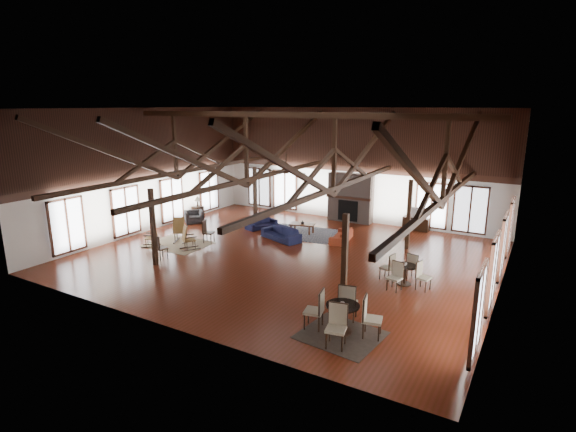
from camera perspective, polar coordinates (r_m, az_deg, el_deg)
The scene contains 31 objects.
floor at distance 18.78m, azimuth -0.02°, elevation -5.12°, with size 16.00×16.00×0.00m, color #571F12.
ceiling at distance 17.74m, azimuth -0.02°, elevation 13.51°, with size 16.00×14.00×0.02m, color black.
wall_back at distance 24.26m, azimuth 8.37°, elevation 6.39°, with size 16.00×0.02×6.00m, color white.
wall_front at distance 12.61m, azimuth -16.22°, elevation -1.03°, with size 16.00×0.02×6.00m, color white.
wall_left at distance 23.05m, azimuth -17.56°, elevation 5.49°, with size 0.02×14.00×6.00m, color white.
wall_right at distance 15.69m, azimuth 26.15°, elevation 0.97°, with size 0.02×14.00×6.00m, color white.
roof_truss at distance 17.87m, azimuth -0.02°, elevation 7.18°, with size 15.60×14.07×3.14m.
post_grid at distance 18.33m, azimuth -0.02°, elevation -0.61°, with size 8.16×7.16×3.05m.
fireplace at distance 24.24m, azimuth 7.94°, elevation 2.29°, with size 2.50×0.69×2.60m.
ceiling_fan at distance 16.80m, azimuth -0.26°, elevation 5.73°, with size 1.60×1.60×0.75m.
sofa_navy_front at distance 20.92m, azimuth -0.89°, elevation -2.24°, with size 2.06×0.81×0.60m, color #131636.
sofa_navy_left at distance 22.99m, azimuth -3.40°, elevation -0.92°, with size 0.65×1.66×0.48m, color black.
sofa_orange at distance 20.90m, azimuth 6.78°, elevation -2.46°, with size 0.70×1.80×0.53m, color #A33A1F.
coffee_table at distance 22.03m, azimuth 1.79°, elevation -1.12°, with size 1.33×0.90×0.46m.
vase at distance 21.95m, azimuth 1.85°, elevation -0.78°, with size 0.17×0.17×0.18m, color #B2B2B2.
armchair at distance 24.52m, azimuth -11.87°, elevation -0.09°, with size 0.96×0.83×0.62m, color #262628.
side_table_lamp at distance 25.41m, azimuth -11.37°, elevation 0.81°, with size 0.49×0.49×1.26m.
rocking_chair_a at distance 21.12m, azimuth -13.59°, elevation -1.76°, with size 0.87×1.04×1.19m.
rocking_chair_b at distance 19.97m, azimuth -12.67°, elevation -2.76°, with size 0.83×0.94×1.08m.
rocking_chair_c at distance 20.80m, azimuth -16.82°, elevation -2.43°, with size 0.89×0.80×1.03m.
side_chair_a at distance 20.74m, azimuth -10.31°, elevation -1.73°, with size 0.55×0.55×1.05m.
side_chair_b at distance 18.94m, azimuth -16.09°, elevation -3.63°, with size 0.50×0.50×1.02m.
cafe_table_near at distance 12.71m, azimuth 6.93°, elevation -12.16°, with size 2.22×2.22×1.14m.
cafe_table_far at distance 16.30m, azimuth 14.63°, elevation -6.80°, with size 1.91×1.91×0.97m.
cup_near at distance 12.54m, azimuth 6.92°, elevation -11.01°, with size 0.13×0.13×0.10m, color #B2B2B2.
cup_far at distance 16.20m, azimuth 14.63°, elevation -5.92°, with size 0.14×0.14×0.11m, color #B2B2B2.
tv_console at distance 23.47m, azimuth 15.95°, elevation -0.94°, with size 1.28×0.48×0.64m, color black.
television at distance 23.32m, azimuth 16.09°, elevation 0.46°, with size 0.94×0.12×0.54m, color #B2B2B2.
rug_tan at distance 20.94m, azimuth -13.82°, elevation -3.49°, with size 2.69×2.11×0.01m, color #C8B08B.
rug_navy at distance 22.06m, azimuth 1.83°, elevation -2.18°, with size 3.37×2.53×0.01m, color #182244.
rug_dark at distance 12.80m, azimuth 6.74°, elevation -14.78°, with size 2.08×1.89×0.01m, color black.
Camera 1 is at (8.92, -15.34, 6.15)m, focal length 28.00 mm.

